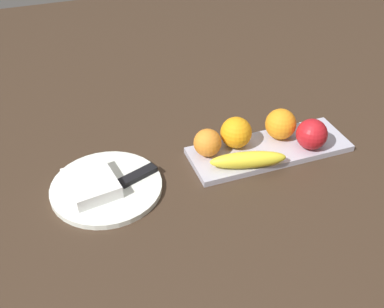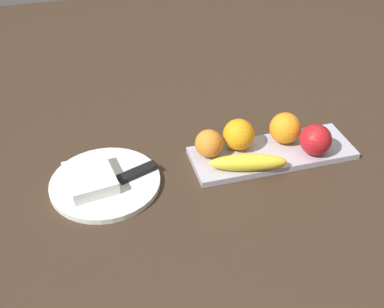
{
  "view_description": "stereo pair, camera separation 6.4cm",
  "coord_description": "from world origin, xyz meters",
  "px_view_note": "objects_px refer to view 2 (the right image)",
  "views": [
    {
      "loc": [
        0.46,
        0.77,
        0.67
      ],
      "look_at": [
        0.18,
        0.02,
        0.04
      ],
      "focal_mm": 43.24,
      "sensor_mm": 36.0,
      "label": 1
    },
    {
      "loc": [
        0.39,
        0.79,
        0.67
      ],
      "look_at": [
        0.18,
        0.02,
        0.04
      ],
      "focal_mm": 43.24,
      "sensor_mm": 36.0,
      "label": 2
    }
  ],
  "objects_px": {
    "apple": "(316,140)",
    "banana": "(248,163)",
    "folded_napkin": "(90,178)",
    "dinner_plate": "(105,183)",
    "knife": "(131,176)",
    "orange_center": "(285,128)",
    "fruit_tray": "(272,153)",
    "orange_near_apple": "(239,135)",
    "orange_near_banana": "(209,143)"
  },
  "relations": [
    {
      "from": "banana",
      "to": "folded_napkin",
      "type": "bearing_deg",
      "value": 5.31
    },
    {
      "from": "banana",
      "to": "apple",
      "type": "bearing_deg",
      "value": -160.9
    },
    {
      "from": "banana",
      "to": "orange_center",
      "type": "xyz_separation_m",
      "value": [
        -0.12,
        -0.08,
        0.02
      ]
    },
    {
      "from": "fruit_tray",
      "to": "orange_near_apple",
      "type": "bearing_deg",
      "value": -24.52
    },
    {
      "from": "banana",
      "to": "orange_center",
      "type": "height_order",
      "value": "orange_center"
    },
    {
      "from": "orange_near_apple",
      "to": "orange_near_banana",
      "type": "distance_m",
      "value": 0.08
    },
    {
      "from": "orange_center",
      "to": "folded_napkin",
      "type": "bearing_deg",
      "value": 3.62
    },
    {
      "from": "orange_center",
      "to": "folded_napkin",
      "type": "xyz_separation_m",
      "value": [
        0.46,
        0.03,
        -0.03
      ]
    },
    {
      "from": "apple",
      "to": "banana",
      "type": "height_order",
      "value": "apple"
    },
    {
      "from": "dinner_plate",
      "to": "folded_napkin",
      "type": "distance_m",
      "value": 0.04
    },
    {
      "from": "orange_center",
      "to": "knife",
      "type": "xyz_separation_m",
      "value": [
        0.38,
        0.03,
        -0.03
      ]
    },
    {
      "from": "apple",
      "to": "dinner_plate",
      "type": "distance_m",
      "value": 0.48
    },
    {
      "from": "fruit_tray",
      "to": "folded_napkin",
      "type": "height_order",
      "value": "folded_napkin"
    },
    {
      "from": "orange_near_apple",
      "to": "knife",
      "type": "distance_m",
      "value": 0.27
    },
    {
      "from": "orange_center",
      "to": "folded_napkin",
      "type": "relative_size",
      "value": 0.62
    },
    {
      "from": "apple",
      "to": "knife",
      "type": "relative_size",
      "value": 0.41
    },
    {
      "from": "orange_near_banana",
      "to": "apple",
      "type": "bearing_deg",
      "value": 166.49
    },
    {
      "from": "apple",
      "to": "orange_center",
      "type": "bearing_deg",
      "value": -51.99
    },
    {
      "from": "fruit_tray",
      "to": "banana",
      "type": "relative_size",
      "value": 2.23
    },
    {
      "from": "fruit_tray",
      "to": "apple",
      "type": "relative_size",
      "value": 5.27
    },
    {
      "from": "folded_napkin",
      "to": "apple",
      "type": "bearing_deg",
      "value": 176.4
    },
    {
      "from": "orange_near_apple",
      "to": "knife",
      "type": "bearing_deg",
      "value": 8.27
    },
    {
      "from": "orange_near_banana",
      "to": "dinner_plate",
      "type": "relative_size",
      "value": 0.27
    },
    {
      "from": "banana",
      "to": "orange_center",
      "type": "relative_size",
      "value": 2.32
    },
    {
      "from": "knife",
      "to": "fruit_tray",
      "type": "bearing_deg",
      "value": 160.36
    },
    {
      "from": "banana",
      "to": "orange_center",
      "type": "bearing_deg",
      "value": -133.83
    },
    {
      "from": "orange_near_banana",
      "to": "orange_center",
      "type": "bearing_deg",
      "value": -178.71
    },
    {
      "from": "banana",
      "to": "folded_napkin",
      "type": "distance_m",
      "value": 0.34
    },
    {
      "from": "knife",
      "to": "apple",
      "type": "bearing_deg",
      "value": 155.87
    },
    {
      "from": "orange_center",
      "to": "orange_near_banana",
      "type": "bearing_deg",
      "value": 1.29
    },
    {
      "from": "orange_near_banana",
      "to": "folded_napkin",
      "type": "bearing_deg",
      "value": 5.23
    },
    {
      "from": "apple",
      "to": "knife",
      "type": "bearing_deg",
      "value": -3.76
    },
    {
      "from": "orange_near_apple",
      "to": "knife",
      "type": "height_order",
      "value": "orange_near_apple"
    },
    {
      "from": "fruit_tray",
      "to": "orange_near_apple",
      "type": "relative_size",
      "value": 5.2
    },
    {
      "from": "orange_near_apple",
      "to": "folded_napkin",
      "type": "relative_size",
      "value": 0.62
    },
    {
      "from": "apple",
      "to": "folded_napkin",
      "type": "xyz_separation_m",
      "value": [
        0.51,
        -0.03,
        -0.02
      ]
    },
    {
      "from": "dinner_plate",
      "to": "orange_center",
      "type": "bearing_deg",
      "value": -176.13
    },
    {
      "from": "banana",
      "to": "orange_center",
      "type": "distance_m",
      "value": 0.15
    },
    {
      "from": "banana",
      "to": "folded_napkin",
      "type": "relative_size",
      "value": 1.44
    },
    {
      "from": "knife",
      "to": "orange_near_banana",
      "type": "bearing_deg",
      "value": 168.53
    },
    {
      "from": "orange_center",
      "to": "banana",
      "type": "bearing_deg",
      "value": 32.7
    },
    {
      "from": "dinner_plate",
      "to": "folded_napkin",
      "type": "height_order",
      "value": "folded_napkin"
    },
    {
      "from": "fruit_tray",
      "to": "orange_center",
      "type": "height_order",
      "value": "orange_center"
    },
    {
      "from": "orange_near_banana",
      "to": "fruit_tray",
      "type": "bearing_deg",
      "value": 170.49
    },
    {
      "from": "orange_near_apple",
      "to": "folded_napkin",
      "type": "height_order",
      "value": "orange_near_apple"
    },
    {
      "from": "apple",
      "to": "orange_center",
      "type": "xyz_separation_m",
      "value": [
        0.05,
        -0.06,
        0.0
      ]
    },
    {
      "from": "apple",
      "to": "orange_near_banana",
      "type": "bearing_deg",
      "value": -13.51
    },
    {
      "from": "folded_napkin",
      "to": "dinner_plate",
      "type": "bearing_deg",
      "value": -180.0
    },
    {
      "from": "orange_near_banana",
      "to": "dinner_plate",
      "type": "bearing_deg",
      "value": 5.88
    },
    {
      "from": "knife",
      "to": "folded_napkin",
      "type": "bearing_deg",
      "value": -23.2
    }
  ]
}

